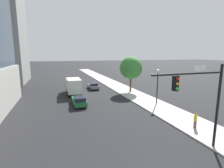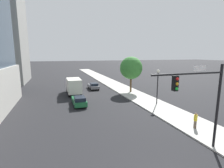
{
  "view_description": "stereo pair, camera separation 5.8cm",
  "coord_description": "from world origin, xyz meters",
  "px_view_note": "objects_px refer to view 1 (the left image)",
  "views": [
    {
      "loc": [
        -5.65,
        -6.26,
        7.57
      ],
      "look_at": [
        0.47,
        11.76,
        4.23
      ],
      "focal_mm": 27.03,
      "sensor_mm": 36.0,
      "label": 1
    },
    {
      "loc": [
        -5.6,
        -6.28,
        7.57
      ],
      "look_at": [
        0.47,
        11.76,
        4.23
      ],
      "focal_mm": 27.03,
      "sensor_mm": 36.0,
      "label": 2
    }
  ],
  "objects_px": {
    "street_lamp": "(158,81)",
    "car_gray": "(93,86)",
    "pedestrian_yellow_shirt": "(195,120)",
    "car_green": "(79,101)",
    "traffic_light_pole": "(201,93)",
    "box_truck": "(73,85)",
    "street_tree": "(131,68)"
  },
  "relations": [
    {
      "from": "box_truck",
      "to": "pedestrian_yellow_shirt",
      "type": "distance_m",
      "value": 22.18
    },
    {
      "from": "street_tree",
      "to": "car_green",
      "type": "bearing_deg",
      "value": -152.79
    },
    {
      "from": "street_lamp",
      "to": "street_tree",
      "type": "relative_size",
      "value": 0.74
    },
    {
      "from": "traffic_light_pole",
      "to": "box_truck",
      "type": "bearing_deg",
      "value": 106.8
    },
    {
      "from": "street_tree",
      "to": "box_truck",
      "type": "height_order",
      "value": "street_tree"
    },
    {
      "from": "car_gray",
      "to": "box_truck",
      "type": "bearing_deg",
      "value": -142.06
    },
    {
      "from": "street_tree",
      "to": "car_green",
      "type": "relative_size",
      "value": 1.57
    },
    {
      "from": "car_gray",
      "to": "pedestrian_yellow_shirt",
      "type": "relative_size",
      "value": 2.73
    },
    {
      "from": "car_green",
      "to": "traffic_light_pole",
      "type": "bearing_deg",
      "value": -65.63
    },
    {
      "from": "car_gray",
      "to": "car_green",
      "type": "xyz_separation_m",
      "value": [
        -4.68,
        -11.31,
        0.03
      ]
    },
    {
      "from": "traffic_light_pole",
      "to": "car_gray",
      "type": "relative_size",
      "value": 1.51
    },
    {
      "from": "traffic_light_pole",
      "to": "street_tree",
      "type": "height_order",
      "value": "street_tree"
    },
    {
      "from": "traffic_light_pole",
      "to": "car_gray",
      "type": "distance_m",
      "value": 27.04
    },
    {
      "from": "car_green",
      "to": "street_lamp",
      "type": "bearing_deg",
      "value": -16.33
    },
    {
      "from": "pedestrian_yellow_shirt",
      "to": "car_green",
      "type": "bearing_deg",
      "value": 129.83
    },
    {
      "from": "street_lamp",
      "to": "box_truck",
      "type": "bearing_deg",
      "value": 135.84
    },
    {
      "from": "traffic_light_pole",
      "to": "street_lamp",
      "type": "distance_m",
      "value": 12.83
    },
    {
      "from": "pedestrian_yellow_shirt",
      "to": "street_tree",
      "type": "bearing_deg",
      "value": 86.68
    },
    {
      "from": "box_truck",
      "to": "car_green",
      "type": "bearing_deg",
      "value": -90.0
    },
    {
      "from": "street_tree",
      "to": "box_truck",
      "type": "distance_m",
      "value": 11.71
    },
    {
      "from": "street_tree",
      "to": "box_truck",
      "type": "relative_size",
      "value": 1.06
    },
    {
      "from": "pedestrian_yellow_shirt",
      "to": "car_gray",
      "type": "bearing_deg",
      "value": 102.98
    },
    {
      "from": "traffic_light_pole",
      "to": "car_green",
      "type": "bearing_deg",
      "value": 114.37
    },
    {
      "from": "traffic_light_pole",
      "to": "street_lamp",
      "type": "relative_size",
      "value": 1.29
    },
    {
      "from": "street_tree",
      "to": "traffic_light_pole",
      "type": "bearing_deg",
      "value": -101.2
    },
    {
      "from": "car_gray",
      "to": "box_truck",
      "type": "height_order",
      "value": "box_truck"
    },
    {
      "from": "pedestrian_yellow_shirt",
      "to": "box_truck",
      "type": "bearing_deg",
      "value": 117.03
    },
    {
      "from": "street_tree",
      "to": "car_gray",
      "type": "distance_m",
      "value": 9.51
    },
    {
      "from": "street_tree",
      "to": "street_lamp",
      "type": "bearing_deg",
      "value": -88.75
    },
    {
      "from": "box_truck",
      "to": "street_lamp",
      "type": "bearing_deg",
      "value": -44.16
    },
    {
      "from": "street_lamp",
      "to": "car_gray",
      "type": "relative_size",
      "value": 1.17
    },
    {
      "from": "car_green",
      "to": "street_tree",
      "type": "bearing_deg",
      "value": 27.21
    }
  ]
}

